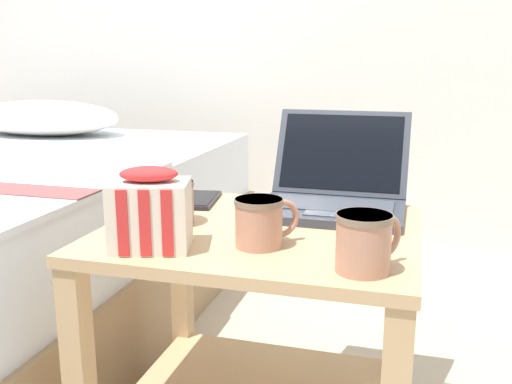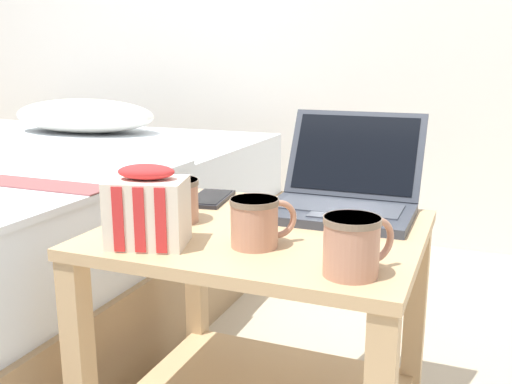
% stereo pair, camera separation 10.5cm
% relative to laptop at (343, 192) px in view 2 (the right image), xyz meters
% --- Properties ---
extents(bedside_table, '(0.60, 0.52, 0.51)m').
position_rel_laptop_xyz_m(bedside_table, '(-0.11, -0.18, -0.23)').
color(bedside_table, tan).
rests_on(bedside_table, ground_plane).
extents(laptop, '(0.30, 0.31, 0.20)m').
position_rel_laptop_xyz_m(laptop, '(0.00, 0.00, 0.00)').
color(laptop, '#333842').
rests_on(laptop, bedside_table).
extents(mug_front_left, '(0.10, 0.11, 0.09)m').
position_rel_laptop_xyz_m(mug_front_left, '(0.10, -0.36, 0.01)').
color(mug_front_left, tan).
rests_on(mug_front_left, bedside_table).
extents(mug_front_right, '(0.11, 0.10, 0.09)m').
position_rel_laptop_xyz_m(mug_front_right, '(-0.09, -0.29, 0.01)').
color(mug_front_right, tan).
rests_on(mug_front_right, bedside_table).
extents(mug_mid_center, '(0.10, 0.13, 0.09)m').
position_rel_laptop_xyz_m(mug_mid_center, '(-0.30, -0.20, 0.01)').
color(mug_mid_center, tan).
rests_on(mug_mid_center, bedside_table).
extents(snack_bag, '(0.15, 0.13, 0.14)m').
position_rel_laptop_xyz_m(snack_bag, '(-0.27, -0.35, 0.02)').
color(snack_bag, silver).
rests_on(snack_bag, bedside_table).
extents(cell_phone, '(0.10, 0.17, 0.01)m').
position_rel_laptop_xyz_m(cell_phone, '(-0.31, -0.02, -0.04)').
color(cell_phone, black).
rests_on(cell_phone, bedside_table).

